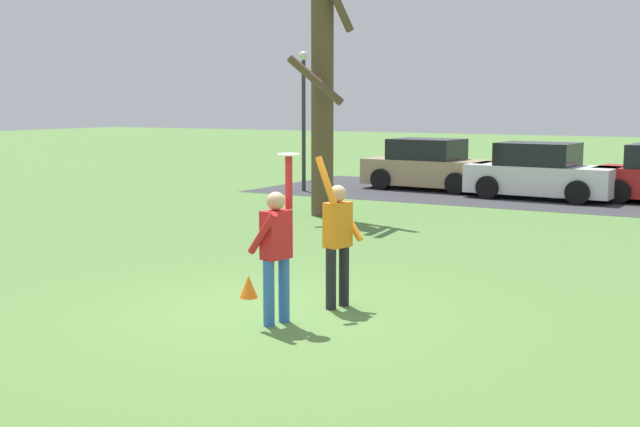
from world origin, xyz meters
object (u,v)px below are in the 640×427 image
object	(u,v)px
bare_tree_tall	(323,80)
lamppost_by_lot	(304,107)
person_catcher	(276,246)
parked_car_tan	(430,166)
frisbee_disc	(289,155)
field_cone_orange	(249,286)
person_defender	(338,235)
parked_car_white	(541,173)

from	to	relation	value
bare_tree_tall	lamppost_by_lot	bearing A→B (deg)	125.75
person_catcher	bare_tree_tall	size ratio (longest dim) A/B	0.30
parked_car_tan	lamppost_by_lot	world-z (taller)	lamppost_by_lot
frisbee_disc	parked_car_tan	bearing A→B (deg)	106.10
parked_car_tan	field_cone_orange	bearing A→B (deg)	-73.87
person_defender	frisbee_disc	world-z (taller)	frisbee_disc
field_cone_orange	bare_tree_tall	bearing A→B (deg)	112.49
bare_tree_tall	lamppost_by_lot	distance (m)	5.62
parked_car_white	field_cone_orange	distance (m)	14.12
person_defender	person_catcher	bearing A→B (deg)	0.00
person_defender	lamppost_by_lot	world-z (taller)	lamppost_by_lot
bare_tree_tall	field_cone_orange	world-z (taller)	bare_tree_tall
parked_car_white	field_cone_orange	world-z (taller)	parked_car_white
parked_car_tan	person_catcher	bearing A→B (deg)	-70.91
person_catcher	person_defender	xyz separation A→B (m)	(0.26, 1.10, -0.00)
lamppost_by_lot	field_cone_orange	size ratio (longest dim) A/B	13.31
person_catcher	field_cone_orange	world-z (taller)	person_catcher
person_catcher	field_cone_orange	distance (m)	1.67
bare_tree_tall	field_cone_orange	xyz separation A→B (m)	(3.29, -7.96, -3.10)
person_defender	lamppost_by_lot	size ratio (longest dim) A/B	0.48
frisbee_disc	parked_car_tan	xyz separation A→B (m)	(-4.50, 15.61, -1.37)
person_catcher	frisbee_disc	size ratio (longest dim) A/B	7.34
person_catcher	parked_car_white	world-z (taller)	person_catcher
person_defender	lamppost_by_lot	bearing A→B (deg)	-134.10
parked_car_tan	bare_tree_tall	world-z (taller)	bare_tree_tall
frisbee_disc	parked_car_white	world-z (taller)	frisbee_disc
field_cone_orange	frisbee_disc	bearing A→B (deg)	-33.30
frisbee_disc	parked_car_white	size ratio (longest dim) A/B	0.07
frisbee_disc	lamppost_by_lot	distance (m)	15.32
person_catcher	parked_car_tan	xyz separation A→B (m)	(-4.45, 15.83, -0.25)
lamppost_by_lot	person_catcher	bearing A→B (deg)	-60.39
person_defender	field_cone_orange	distance (m)	1.59
lamppost_by_lot	field_cone_orange	world-z (taller)	lamppost_by_lot
person_catcher	field_cone_orange	bearing A→B (deg)	61.64
parked_car_tan	parked_car_white	distance (m)	3.78
person_catcher	lamppost_by_lot	xyz separation A→B (m)	(-7.65, 13.46, 1.60)
person_catcher	field_cone_orange	xyz separation A→B (m)	(-1.09, 0.97, -0.82)
person_catcher	lamppost_by_lot	world-z (taller)	lamppost_by_lot
frisbee_disc	lamppost_by_lot	xyz separation A→B (m)	(-7.70, 13.24, 0.49)
parked_car_white	person_catcher	bearing A→B (deg)	-83.79
frisbee_disc	bare_tree_tall	xyz separation A→B (m)	(-4.44, 8.71, 1.17)
parked_car_white	bare_tree_tall	size ratio (longest dim) A/B	0.61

